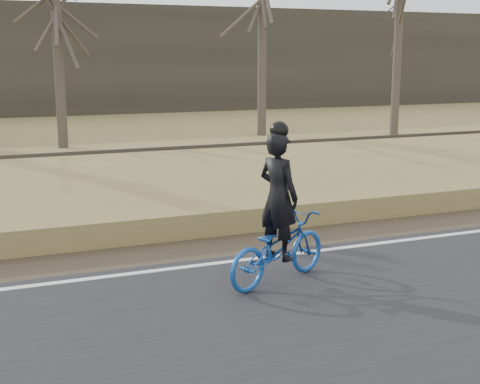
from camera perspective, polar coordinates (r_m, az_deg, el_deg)
name	(u,v)px	position (r m, az deg, el deg)	size (l,w,h in m)	color
ground	(379,251)	(11.55, 11.81, -4.94)	(120.00, 120.00, 0.00)	olive
edge_line	(373,244)	(11.69, 11.28, -4.38)	(120.00, 0.12, 0.01)	silver
shoulder	(343,233)	(12.52, 8.77, -3.44)	(120.00, 1.60, 0.04)	#473A2B
embankment	(274,192)	(15.05, 2.96, 0.01)	(120.00, 5.00, 0.44)	olive
ballast	(216,166)	(18.50, -2.02, 2.22)	(120.00, 3.00, 0.45)	slate
railroad	(216,155)	(18.46, -2.03, 3.15)	(120.00, 2.40, 0.29)	black
treeline_backdrop	(83,59)	(39.65, -13.25, 10.95)	(120.00, 4.00, 6.00)	#383328
cyclist	(278,232)	(9.44, 3.26, -3.45)	(2.00, 1.34, 2.30)	#174BA1
bare_tree_near_left	(58,51)	(24.49, -15.25, 11.49)	(0.36, 0.36, 6.73)	#4F463A
bare_tree_center	(262,29)	(27.49, 1.91, 13.69)	(0.36, 0.36, 8.49)	#4F463A
bare_tree_right	(398,36)	(28.47, 13.35, 12.83)	(0.36, 0.36, 8.01)	#4F463A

